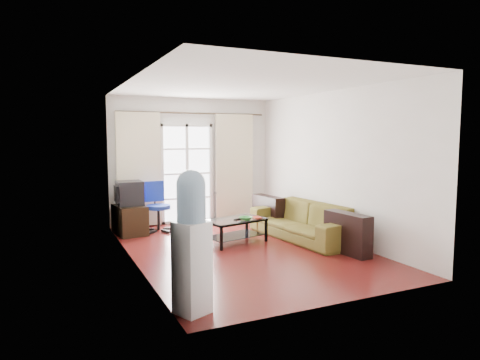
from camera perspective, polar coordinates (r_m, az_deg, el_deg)
name	(u,v)px	position (r m, az deg, el deg)	size (l,w,h in m)	color
floor	(243,249)	(7.26, 0.37, -9.16)	(5.20, 5.20, 0.00)	maroon
ceiling	(243,85)	(7.07, 0.38, 12.51)	(5.20, 5.20, 0.00)	white
wall_back	(193,161)	(9.45, -6.33, 2.57)	(3.60, 0.02, 2.70)	white
wall_front	(343,184)	(4.82, 13.59, -0.58)	(3.60, 0.02, 2.70)	white
wall_left	(132,172)	(6.49, -14.19, 0.99)	(0.02, 5.20, 2.70)	white
wall_right	(332,166)	(7.97, 12.19, 1.89)	(0.02, 5.20, 2.70)	white
french_door	(187,174)	(9.37, -7.07, 0.85)	(1.16, 0.06, 2.15)	white
curtain_rod	(194,113)	(9.36, -6.20, 8.85)	(0.04, 0.04, 3.30)	#4C3F2D
curtain_left	(139,170)	(9.04, -13.31, 1.35)	(0.90, 0.07, 2.35)	beige
curtain_right	(234,167)	(9.69, -0.76, 1.79)	(0.90, 0.07, 2.35)	beige
radiator	(228,205)	(9.75, -1.60, -3.33)	(0.64, 0.12, 0.64)	gray
sofa	(303,221)	(7.97, 8.36, -5.42)	(1.09, 2.35, 0.67)	brown
coffee_table	(235,227)	(7.60, -0.68, -6.35)	(1.17, 0.84, 0.43)	silver
bowl	(246,218)	(7.49, 0.77, -5.13)	(0.28, 0.28, 0.05)	#30853A
book	(252,218)	(7.62, 1.63, -5.07)	(0.16, 0.22, 0.02)	#A51514
remote	(238,219)	(7.51, -0.27, -5.23)	(0.18, 0.05, 0.02)	black
tv_stand	(130,220)	(8.54, -14.49, -5.15)	(0.51, 0.76, 0.56)	black
crt_tv	(129,193)	(8.50, -14.62, -1.71)	(0.52, 0.51, 0.47)	black
task_chair	(158,217)	(8.69, -10.87, -4.81)	(0.73, 0.73, 0.99)	black
water_cooler	(192,239)	(4.55, -6.47, -7.83)	(0.41, 0.41, 1.53)	white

